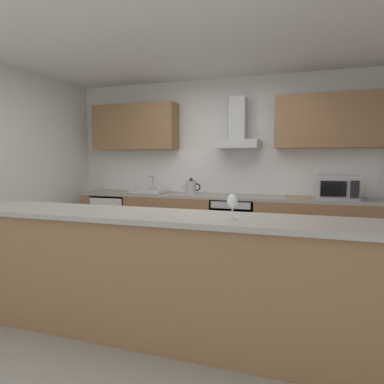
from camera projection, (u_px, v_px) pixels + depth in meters
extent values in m
cube|color=gray|center=(177.00, 299.00, 3.67)|extent=(5.87, 4.98, 0.02)
cube|color=white|center=(176.00, 33.00, 3.43)|extent=(5.87, 4.98, 0.02)
cube|color=white|center=(227.00, 166.00, 5.48)|extent=(5.87, 0.12, 2.60)
cube|color=white|center=(225.00, 171.00, 5.42)|extent=(4.14, 0.02, 0.66)
cube|color=olive|center=(220.00, 228.00, 5.20)|extent=(4.28, 0.60, 0.86)
cube|color=#9E998E|center=(220.00, 196.00, 5.16)|extent=(4.28, 0.60, 0.04)
cube|color=olive|center=(143.00, 277.00, 2.88)|extent=(3.43, 0.52, 0.95)
cube|color=#9E998E|center=(143.00, 215.00, 2.83)|extent=(3.53, 0.64, 0.04)
cube|color=olive|center=(135.00, 127.00, 5.68)|extent=(1.37, 0.32, 0.70)
cube|color=olive|center=(329.00, 121.00, 4.73)|extent=(1.37, 0.32, 0.70)
cube|color=slate|center=(235.00, 227.00, 5.10)|extent=(0.60, 0.56, 0.80)
cube|color=black|center=(230.00, 235.00, 4.84)|extent=(0.50, 0.02, 0.48)
cube|color=#B7BABC|center=(230.00, 205.00, 4.80)|extent=(0.54, 0.02, 0.09)
cylinder|color=#B7BABC|center=(230.00, 218.00, 4.78)|extent=(0.49, 0.02, 0.02)
cube|color=white|center=(116.00, 221.00, 5.75)|extent=(0.58, 0.56, 0.85)
cube|color=silver|center=(106.00, 224.00, 5.47)|extent=(0.55, 0.02, 0.80)
cylinder|color=#B7BABC|center=(118.00, 223.00, 5.38)|extent=(0.02, 0.02, 0.38)
cube|color=#B7BABC|center=(338.00, 188.00, 4.58)|extent=(0.50, 0.36, 0.30)
cube|color=black|center=(333.00, 189.00, 4.42)|extent=(0.30, 0.02, 0.19)
cube|color=black|center=(355.00, 189.00, 4.34)|extent=(0.10, 0.01, 0.21)
cube|color=silver|center=(149.00, 191.00, 5.51)|extent=(0.50, 0.40, 0.04)
cylinder|color=#B7BABC|center=(153.00, 184.00, 5.62)|extent=(0.03, 0.03, 0.26)
cylinder|color=#B7BABC|center=(150.00, 176.00, 5.53)|extent=(0.03, 0.16, 0.03)
cylinder|color=#B7BABC|center=(191.00, 188.00, 5.23)|extent=(0.15, 0.15, 0.20)
sphere|color=black|center=(191.00, 180.00, 5.22)|extent=(0.06, 0.06, 0.06)
cone|color=#B7BABC|center=(185.00, 185.00, 5.26)|extent=(0.09, 0.04, 0.07)
torus|color=black|center=(197.00, 187.00, 5.20)|extent=(0.11, 0.02, 0.11)
cube|color=#B7BABC|center=(237.00, 144.00, 5.09)|extent=(0.62, 0.45, 0.12)
cube|color=#B7BABC|center=(238.00, 119.00, 5.11)|extent=(0.22, 0.22, 0.60)
cylinder|color=silver|center=(232.00, 219.00, 2.52)|extent=(0.07, 0.07, 0.01)
cylinder|color=silver|center=(232.00, 212.00, 2.52)|extent=(0.01, 0.01, 0.09)
ellipsoid|color=silver|center=(232.00, 201.00, 2.51)|extent=(0.08, 0.08, 0.10)
cube|color=tan|center=(299.00, 197.00, 4.75)|extent=(0.37, 0.27, 0.02)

